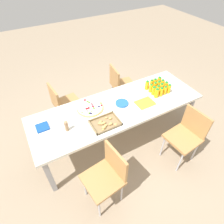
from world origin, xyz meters
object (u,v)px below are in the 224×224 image
(chair_near_left, at_px, (120,84))
(napkin_stack, at_px, (42,127))
(juice_bottle_7, at_px, (151,88))
(plate_stack, at_px, (122,103))
(juice_bottle_2, at_px, (152,84))
(juice_bottle_10, at_px, (158,89))
(juice_bottle_1, at_px, (155,83))
(snack_tray, at_px, (105,123))
(juice_bottle_0, at_px, (159,81))
(juice_bottle_11, at_px, (154,91))
(juice_bottle_14, at_px, (161,92))
(chair_far_right, at_px, (107,174))
(juice_bottle_15, at_px, (157,93))
(chair_near_right, at_px, (63,103))
(juice_bottle_3, at_px, (147,85))
(fruit_pizza, at_px, (90,107))
(juice_bottle_4, at_px, (162,84))
(juice_bottle_13, at_px, (165,90))
(juice_bottle_12, at_px, (169,89))
(juice_bottle_5, at_px, (158,85))
(juice_bottle_9, at_px, (161,88))
(chair_far_left, at_px, (187,133))
(juice_bottle_8, at_px, (166,86))
(cardboard_tube, at_px, (67,126))
(juice_bottle_6, at_px, (155,87))
(paper_folder, at_px, (145,103))

(chair_near_left, bearing_deg, napkin_stack, -60.42)
(juice_bottle_7, height_order, plate_stack, juice_bottle_7)
(juice_bottle_2, bearing_deg, juice_bottle_10, 90.43)
(juice_bottle_1, distance_m, snack_tray, 1.10)
(juice_bottle_0, distance_m, juice_bottle_11, 0.27)
(juice_bottle_14, relative_size, snack_tray, 0.39)
(chair_far_right, bearing_deg, juice_bottle_15, -68.52)
(chair_near_right, height_order, plate_stack, chair_near_right)
(juice_bottle_3, xyz_separation_m, fruit_pizza, (0.94, -0.01, -0.06))
(juice_bottle_7, bearing_deg, juice_bottle_0, -159.95)
(juice_bottle_2, bearing_deg, juice_bottle_0, -178.03)
(chair_far_right, distance_m, plate_stack, 0.99)
(snack_tray, relative_size, napkin_stack, 2.37)
(juice_bottle_4, relative_size, juice_bottle_13, 1.02)
(juice_bottle_12, distance_m, juice_bottle_15, 0.23)
(juice_bottle_15, xyz_separation_m, snack_tray, (0.90, 0.13, -0.06))
(juice_bottle_14, bearing_deg, juice_bottle_3, -69.96)
(juice_bottle_5, xyz_separation_m, juice_bottle_9, (0.00, 0.07, 0.00))
(juice_bottle_7, distance_m, plate_stack, 0.53)
(chair_near_right, distance_m, chair_far_left, 1.90)
(juice_bottle_9, bearing_deg, chair_near_right, -28.75)
(juice_bottle_0, bearing_deg, juice_bottle_8, 91.09)
(juice_bottle_1, xyz_separation_m, cardboard_tube, (1.49, 0.22, 0.01))
(juice_bottle_9, xyz_separation_m, plate_stack, (0.66, -0.03, -0.05))
(juice_bottle_3, xyz_separation_m, juice_bottle_11, (-0.01, 0.15, -0.01))
(juice_bottle_14, height_order, fruit_pizza, juice_bottle_14)
(juice_bottle_11, bearing_deg, juice_bottle_5, -153.63)
(juice_bottle_1, relative_size, juice_bottle_14, 0.98)
(juice_bottle_5, xyz_separation_m, cardboard_tube, (1.50, 0.14, 0.00))
(juice_bottle_11, bearing_deg, juice_bottle_9, -179.53)
(snack_tray, bearing_deg, juice_bottle_9, -169.15)
(juice_bottle_6, xyz_separation_m, juice_bottle_14, (0.00, 0.15, -0.00))
(juice_bottle_0, distance_m, juice_bottle_2, 0.15)
(snack_tray, bearing_deg, juice_bottle_15, -172.06)
(juice_bottle_8, distance_m, paper_folder, 0.47)
(juice_bottle_1, xyz_separation_m, juice_bottle_3, (0.15, -0.00, 0.01))
(juice_bottle_7, relative_size, napkin_stack, 0.89)
(juice_bottle_13, bearing_deg, juice_bottle_6, -62.78)
(chair_far_right, distance_m, juice_bottle_1, 1.57)
(juice_bottle_15, bearing_deg, juice_bottle_12, 179.87)
(juice_bottle_0, bearing_deg, chair_near_left, -60.34)
(chair_near_right, bearing_deg, juice_bottle_4, 59.27)
(chair_near_right, bearing_deg, juice_bottle_12, 54.41)
(juice_bottle_2, xyz_separation_m, paper_folder, (0.30, 0.26, -0.06))
(chair_near_right, distance_m, juice_bottle_7, 1.38)
(juice_bottle_5, bearing_deg, juice_bottle_0, -133.13)
(juice_bottle_5, bearing_deg, juice_bottle_3, -27.41)
(juice_bottle_14, distance_m, snack_tray, 0.99)
(juice_bottle_7, xyz_separation_m, juice_bottle_11, (0.00, 0.07, -0.00))
(chair_near_left, bearing_deg, juice_bottle_15, 14.72)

